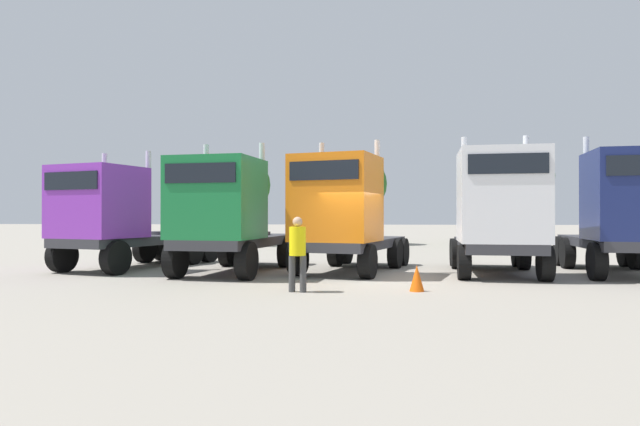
{
  "coord_description": "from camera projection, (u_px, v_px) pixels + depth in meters",
  "views": [
    {
      "loc": [
        0.33,
        -15.88,
        1.83
      ],
      "look_at": [
        -1.48,
        2.6,
        1.93
      ],
      "focal_mm": 30.91,
      "sensor_mm": 36.0,
      "label": 1
    }
  ],
  "objects": [
    {
      "name": "ground",
      "position": [
        362.0,
        279.0,
        15.83
      ],
      "size": [
        200.0,
        200.0,
        0.0
      ],
      "primitive_type": "plane",
      "color": "gray"
    },
    {
      "name": "semi_truck_purple",
      "position": [
        116.0,
        218.0,
        18.52
      ],
      "size": [
        4.18,
        6.79,
        4.03
      ],
      "rotation": [
        0.0,
        0.0,
        -1.86
      ],
      "color": "#333338",
      "rests_on": "ground"
    },
    {
      "name": "semi_truck_green",
      "position": [
        227.0,
        215.0,
        17.05
      ],
      "size": [
        3.3,
        6.6,
        4.14
      ],
      "rotation": [
        0.0,
        0.0,
        -1.7
      ],
      "color": "#333338",
      "rests_on": "ground"
    },
    {
      "name": "semi_truck_orange",
      "position": [
        343.0,
        214.0,
        17.3
      ],
      "size": [
        3.94,
        6.25,
        4.26
      ],
      "rotation": [
        0.0,
        0.0,
        -1.84
      ],
      "color": "#333338",
      "rests_on": "ground"
    },
    {
      "name": "semi_truck_white",
      "position": [
        499.0,
        211.0,
        16.58
      ],
      "size": [
        3.01,
        5.9,
        4.37
      ],
      "rotation": [
        0.0,
        0.0,
        -1.66
      ],
      "color": "#333338",
      "rests_on": "ground"
    },
    {
      "name": "semi_truck_navy",
      "position": [
        626.0,
        213.0,
        16.43
      ],
      "size": [
        3.2,
        6.27,
        4.31
      ],
      "rotation": [
        0.0,
        0.0,
        -1.69
      ],
      "color": "#333338",
      "rests_on": "ground"
    },
    {
      "name": "visitor_in_hivis",
      "position": [
        298.0,
        248.0,
        13.19
      ],
      "size": [
        0.46,
        0.46,
        1.81
      ],
      "rotation": [
        0.0,
        0.0,
        1.4
      ],
      "color": "#3E3E3E",
      "rests_on": "ground"
    },
    {
      "name": "traffic_cone_near",
      "position": [
        417.0,
        278.0,
        13.32
      ],
      "size": [
        0.36,
        0.36,
        0.64
      ],
      "primitive_type": "cone",
      "color": "#F2590C",
      "rests_on": "ground"
    },
    {
      "name": "oak_far_left",
      "position": [
        241.0,
        185.0,
        34.11
      ],
      "size": [
        3.65,
        3.65,
        5.58
      ],
      "color": "#4C3823",
      "rests_on": "ground"
    },
    {
      "name": "oak_far_centre",
      "position": [
        358.0,
        184.0,
        35.11
      ],
      "size": [
        3.69,
        3.69,
        5.72
      ],
      "color": "#4C3823",
      "rests_on": "ground"
    },
    {
      "name": "oak_far_right",
      "position": [
        520.0,
        177.0,
        36.26
      ],
      "size": [
        4.31,
        4.31,
        6.59
      ],
      "color": "#4C3823",
      "rests_on": "ground"
    }
  ]
}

